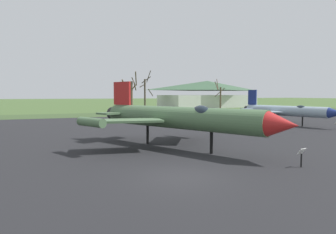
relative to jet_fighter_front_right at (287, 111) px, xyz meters
name	(u,v)px	position (x,y,z in m)	size (l,w,h in m)	color
ground_plane	(181,178)	(-22.31, -16.86, -1.85)	(600.00, 600.00, 0.00)	#425B2D
asphalt_apron	(113,137)	(-22.31, -2.10, -1.82)	(83.15, 49.18, 0.05)	black
grass_verge_strip	(78,115)	(-22.31, 28.48, -1.82)	(143.15, 12.00, 0.06)	#374C29
jet_fighter_front_right	(287,111)	(0.00, 0.00, 0.00)	(9.84, 13.26, 4.50)	#8EA3B2
jet_fighter_rear_center	(178,117)	(-19.38, -9.99, 0.40)	(11.22, 14.81, 4.89)	#4C6B47
info_placard_rear_center	(301,156)	(-15.73, -17.54, -1.20)	(0.53, 0.34, 1.05)	black
bare_tree_center	(121,97)	(-13.36, 31.92, 1.53)	(1.80, 2.99, 6.94)	brown
bare_tree_right_of_center	(132,94)	(-10.66, 32.75, 2.21)	(1.89, 2.49, 8.70)	brown
bare_tree_far_right	(145,93)	(-6.74, 35.91, 2.40)	(3.11, 3.62, 9.26)	#42382D
bare_tree_backdrop_extra	(220,96)	(12.81, 36.09, 1.76)	(3.11, 2.67, 7.76)	brown
visitor_building	(207,94)	(19.03, 53.26, 2.25)	(30.43, 16.83, 8.14)	beige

